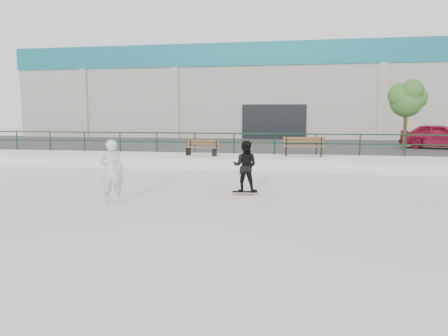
% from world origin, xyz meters
% --- Properties ---
extents(ground, '(120.00, 120.00, 0.00)m').
position_xyz_m(ground, '(0.00, 0.00, 0.00)').
color(ground, '#B6AFA6').
rests_on(ground, ground).
extents(ledge, '(30.00, 3.00, 0.50)m').
position_xyz_m(ledge, '(0.00, 9.50, 0.25)').
color(ledge, silver).
rests_on(ledge, ground).
extents(parking_strip, '(60.00, 14.00, 0.50)m').
position_xyz_m(parking_strip, '(0.00, 18.00, 0.25)').
color(parking_strip, '#363636').
rests_on(parking_strip, ground).
extents(railing, '(28.00, 0.06, 1.03)m').
position_xyz_m(railing, '(-0.00, 10.80, 1.24)').
color(railing, '#12311D').
rests_on(railing, ledge).
extents(commercial_building, '(44.20, 16.33, 8.00)m').
position_xyz_m(commercial_building, '(-0.00, 31.99, 4.58)').
color(commercial_building, '#AAA598').
rests_on(commercial_building, ground).
extents(bench_left, '(1.69, 0.79, 0.75)m').
position_xyz_m(bench_left, '(-2.32, 9.48, 0.87)').
color(bench_left, brown).
rests_on(bench_left, ledge).
extents(bench_right, '(1.95, 0.60, 0.89)m').
position_xyz_m(bench_right, '(2.40, 10.20, 0.94)').
color(bench_right, brown).
rests_on(bench_right, ledge).
extents(tree, '(2.11, 1.88, 3.76)m').
position_xyz_m(tree, '(7.69, 14.18, 3.32)').
color(tree, brown).
rests_on(tree, parking_strip).
extents(red_car, '(4.48, 3.04, 1.42)m').
position_xyz_m(red_car, '(9.92, 16.02, 1.21)').
color(red_car, maroon).
rests_on(red_car, parking_strip).
extents(skateboard, '(0.80, 0.30, 0.09)m').
position_xyz_m(skateboard, '(0.70, 2.61, 0.07)').
color(skateboard, black).
rests_on(skateboard, ground).
extents(standing_skater, '(0.80, 0.65, 1.56)m').
position_xyz_m(standing_skater, '(0.70, 2.61, 0.88)').
color(standing_skater, black).
rests_on(standing_skater, skateboard).
extents(seated_skater, '(0.76, 0.65, 1.77)m').
position_xyz_m(seated_skater, '(-2.72, 0.60, 0.88)').
color(seated_skater, silver).
rests_on(seated_skater, ground).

